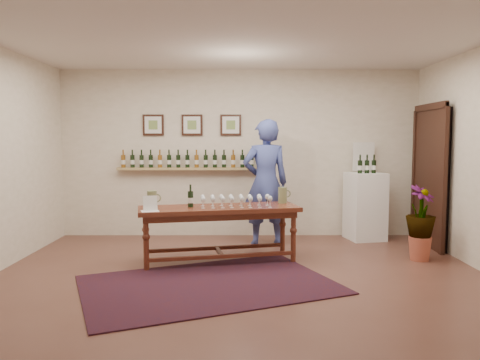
{
  "coord_description": "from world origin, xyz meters",
  "views": [
    {
      "loc": [
        -0.02,
        -5.41,
        1.64
      ],
      "look_at": [
        0.0,
        0.8,
        1.1
      ],
      "focal_mm": 35.0,
      "sensor_mm": 36.0,
      "label": 1
    }
  ],
  "objects_px": {
    "display_pedestal": "(365,206)",
    "potted_plant": "(421,223)",
    "person": "(266,183)",
    "tasting_table": "(219,215)"
  },
  "relations": [
    {
      "from": "tasting_table",
      "to": "display_pedestal",
      "type": "relative_size",
      "value": 2.01
    },
    {
      "from": "potted_plant",
      "to": "person",
      "type": "xyz_separation_m",
      "value": [
        -2.05,
        0.93,
        0.46
      ]
    },
    {
      "from": "display_pedestal",
      "to": "potted_plant",
      "type": "distance_m",
      "value": 1.4
    },
    {
      "from": "display_pedestal",
      "to": "potted_plant",
      "type": "bearing_deg",
      "value": -73.75
    },
    {
      "from": "tasting_table",
      "to": "potted_plant",
      "type": "bearing_deg",
      "value": -10.28
    },
    {
      "from": "person",
      "to": "display_pedestal",
      "type": "bearing_deg",
      "value": -173.54
    },
    {
      "from": "tasting_table",
      "to": "person",
      "type": "relative_size",
      "value": 1.13
    },
    {
      "from": "potted_plant",
      "to": "display_pedestal",
      "type": "bearing_deg",
      "value": 106.25
    },
    {
      "from": "tasting_table",
      "to": "person",
      "type": "xyz_separation_m",
      "value": [
        0.68,
        1.02,
        0.34
      ]
    },
    {
      "from": "display_pedestal",
      "to": "person",
      "type": "distance_m",
      "value": 1.76
    }
  ]
}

